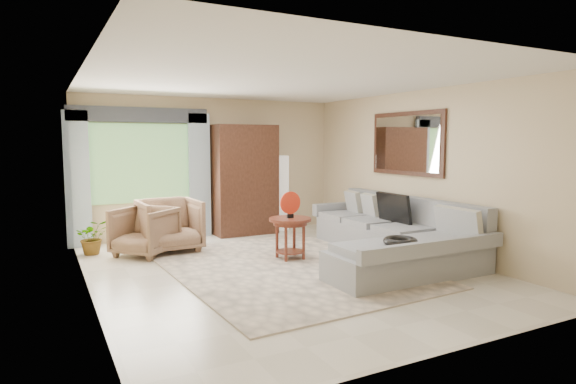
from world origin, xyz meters
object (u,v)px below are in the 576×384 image
potted_plant (93,237)px  armoire (245,180)px  armchair_right (169,225)px  armchair_left (145,231)px  coffee_table (290,238)px  floor_lamp (281,193)px  sectional_sofa (393,240)px  tv_screen (394,208)px

potted_plant → armoire: 2.95m
armchair_right → armchair_left: bearing=-170.7°
armoire → potted_plant: bearing=-170.6°
potted_plant → armoire: size_ratio=0.26×
coffee_table → floor_lamp: 2.53m
sectional_sofa → tv_screen: bearing=50.1°
sectional_sofa → armchair_right: 3.56m
coffee_table → armoire: 2.35m
armchair_right → potted_plant: armchair_right is taller
potted_plant → armchair_right: bearing=-18.4°
armoire → floor_lamp: 0.86m
armchair_left → floor_lamp: floor_lamp is taller
tv_screen → floor_lamp: size_ratio=0.49×
floor_lamp → sectional_sofa: bearing=-81.7°
floor_lamp → armoire: bearing=-175.7°
potted_plant → floor_lamp: (3.61, 0.53, 0.48)m
sectional_sofa → armchair_right: bearing=144.8°
coffee_table → armoire: armoire is taller
tv_screen → armchair_left: bearing=155.3°
coffee_table → tv_screen: bearing=-11.4°
tv_screen → armchair_right: (-3.17, 1.74, -0.29)m
sectional_sofa → floor_lamp: bearing=98.3°
sectional_sofa → armchair_right: size_ratio=3.66×
floor_lamp → coffee_table: bearing=-113.4°
sectional_sofa → armoire: 3.24m
tv_screen → floor_lamp: 2.73m
armchair_left → armoire: armoire is taller
tv_screen → armoire: 3.00m
armchair_right → potted_plant: 1.20m
tv_screen → armoire: (-1.50, 2.58, 0.33)m
tv_screen → armchair_right: 3.63m
sectional_sofa → coffee_table: sectional_sofa is taller
tv_screen → armchair_left: size_ratio=0.88×
coffee_table → armchair_right: armchair_right is taller
coffee_table → armoire: (0.19, 2.24, 0.71)m
armchair_right → potted_plant: (-1.13, 0.38, -0.16)m
floor_lamp → armchair_left: bearing=-161.1°
potted_plant → tv_screen: bearing=-26.1°
armchair_left → potted_plant: bearing=-163.8°
potted_plant → armoire: (2.81, 0.47, 0.78)m
coffee_table → armchair_left: (-1.89, 1.31, 0.05)m
coffee_table → potted_plant: coffee_table is taller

